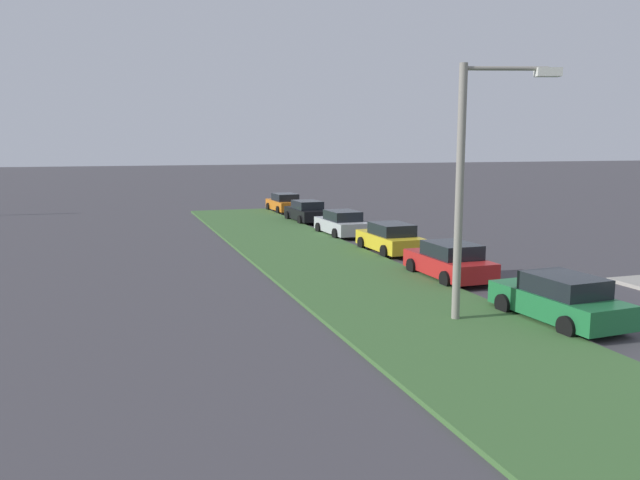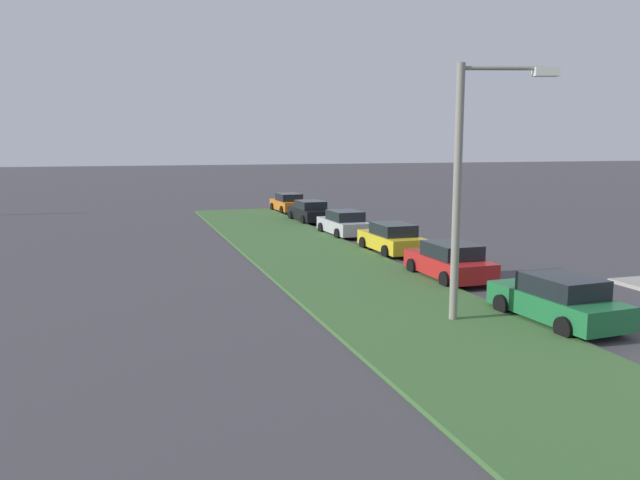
{
  "view_description": "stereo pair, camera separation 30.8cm",
  "coord_description": "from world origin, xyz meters",
  "px_view_note": "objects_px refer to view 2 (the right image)",
  "views": [
    {
      "loc": [
        -9.12,
        15.1,
        5.26
      ],
      "look_at": [
        14.35,
        7.32,
        1.47
      ],
      "focal_mm": 35.36,
      "sensor_mm": 36.0,
      "label": 1
    },
    {
      "loc": [
        -9.21,
        14.81,
        5.26
      ],
      "look_at": [
        14.35,
        7.32,
        1.47
      ],
      "focal_mm": 35.36,
      "sensor_mm": 36.0,
      "label": 2
    }
  ],
  "objects_px": {
    "parked_car_red": "(449,262)",
    "parked_car_black": "(310,212)",
    "parked_car_yellow": "(392,239)",
    "parked_car_silver": "(344,224)",
    "parked_car_green": "(558,300)",
    "streetlight": "(470,174)",
    "parked_car_orange": "(288,203)"
  },
  "relations": [
    {
      "from": "parked_car_red",
      "to": "parked_car_black",
      "type": "xyz_separation_m",
      "value": [
        19.14,
        -0.06,
        0.0
      ]
    },
    {
      "from": "parked_car_yellow",
      "to": "parked_car_silver",
      "type": "distance_m",
      "value": 6.18
    },
    {
      "from": "parked_car_green",
      "to": "parked_car_yellow",
      "type": "xyz_separation_m",
      "value": [
        12.61,
        -0.32,
        0.0
      ]
    },
    {
      "from": "parked_car_yellow",
      "to": "streetlight",
      "type": "distance_m",
      "value": 12.58
    },
    {
      "from": "parked_car_black",
      "to": "streetlight",
      "type": "relative_size",
      "value": 0.58
    },
    {
      "from": "parked_car_yellow",
      "to": "parked_car_green",
      "type": "bearing_deg",
      "value": 177.57
    },
    {
      "from": "parked_car_silver",
      "to": "parked_car_orange",
      "type": "relative_size",
      "value": 1.0
    },
    {
      "from": "parked_car_red",
      "to": "parked_car_yellow",
      "type": "bearing_deg",
      "value": -3.56
    },
    {
      "from": "parked_car_green",
      "to": "parked_car_red",
      "type": "bearing_deg",
      "value": -3.32
    },
    {
      "from": "parked_car_red",
      "to": "streetlight",
      "type": "bearing_deg",
      "value": 154.7
    },
    {
      "from": "parked_car_yellow",
      "to": "streetlight",
      "type": "bearing_deg",
      "value": 165.32
    },
    {
      "from": "streetlight",
      "to": "parked_car_black",
      "type": "bearing_deg",
      "value": -6.0
    },
    {
      "from": "parked_car_silver",
      "to": "parked_car_red",
      "type": "bearing_deg",
      "value": 177.53
    },
    {
      "from": "parked_car_silver",
      "to": "parked_car_black",
      "type": "bearing_deg",
      "value": -1.67
    },
    {
      "from": "parked_car_yellow",
      "to": "parked_car_red",
      "type": "bearing_deg",
      "value": 176.01
    },
    {
      "from": "streetlight",
      "to": "parked_car_orange",
      "type": "bearing_deg",
      "value": -5.13
    },
    {
      "from": "parked_car_green",
      "to": "streetlight",
      "type": "relative_size",
      "value": 0.59
    },
    {
      "from": "streetlight",
      "to": "parked_car_red",
      "type": "bearing_deg",
      "value": -24.74
    },
    {
      "from": "parked_car_red",
      "to": "streetlight",
      "type": "xyz_separation_m",
      "value": [
        -5.47,
        2.52,
        3.67
      ]
    },
    {
      "from": "parked_car_red",
      "to": "parked_car_silver",
      "type": "xyz_separation_m",
      "value": [
        12.4,
        -0.1,
        0.0
      ]
    },
    {
      "from": "parked_car_yellow",
      "to": "parked_car_silver",
      "type": "bearing_deg",
      "value": 1.07
    },
    {
      "from": "parked_car_yellow",
      "to": "parked_car_silver",
      "type": "xyz_separation_m",
      "value": [
        6.18,
        0.22,
        0.0
      ]
    },
    {
      "from": "parked_car_black",
      "to": "streetlight",
      "type": "distance_m",
      "value": 25.01
    },
    {
      "from": "streetlight",
      "to": "parked_car_yellow",
      "type": "bearing_deg",
      "value": -13.68
    },
    {
      "from": "parked_car_green",
      "to": "parked_car_yellow",
      "type": "distance_m",
      "value": 12.61
    },
    {
      "from": "parked_car_silver",
      "to": "parked_car_black",
      "type": "relative_size",
      "value": 1.0
    },
    {
      "from": "parked_car_red",
      "to": "parked_car_orange",
      "type": "distance_m",
      "value": 25.6
    },
    {
      "from": "parked_car_yellow",
      "to": "streetlight",
      "type": "xyz_separation_m",
      "value": [
        -11.69,
        2.85,
        3.67
      ]
    },
    {
      "from": "parked_car_silver",
      "to": "parked_car_green",
      "type": "bearing_deg",
      "value": 177.72
    },
    {
      "from": "streetlight",
      "to": "parked_car_green",
      "type": "bearing_deg",
      "value": -109.98
    },
    {
      "from": "parked_car_green",
      "to": "streetlight",
      "type": "bearing_deg",
      "value": 66.61
    },
    {
      "from": "parked_car_green",
      "to": "parked_car_black",
      "type": "relative_size",
      "value": 1.01
    }
  ]
}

